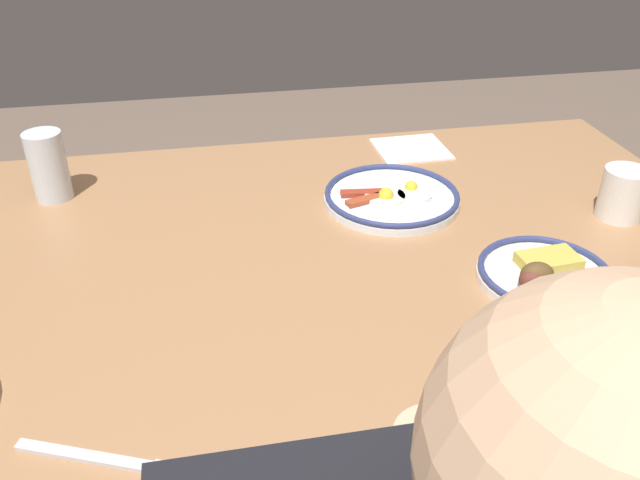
# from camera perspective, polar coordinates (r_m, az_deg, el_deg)

# --- Properties ---
(dining_table) EXTENTS (1.50, 0.93, 0.74)m
(dining_table) POSITION_cam_1_polar(r_m,az_deg,el_deg) (1.14, -0.61, -4.78)
(dining_table) COLOR #A1734C
(dining_table) RESTS_ON ground_plane
(plate_near_main) EXTENTS (0.25, 0.25, 0.04)m
(plate_near_main) POSITION_cam_1_polar(r_m,az_deg,el_deg) (1.23, 6.24, 3.74)
(plate_near_main) COLOR white
(plate_near_main) RESTS_ON dining_table
(plate_center_pancakes) EXTENTS (0.20, 0.20, 0.05)m
(plate_center_pancakes) POSITION_cam_1_polar(r_m,az_deg,el_deg) (1.05, 18.85, -2.85)
(plate_center_pancakes) COLOR white
(plate_center_pancakes) RESTS_ON dining_table
(coffee_mug) EXTENTS (0.11, 0.08, 0.09)m
(coffee_mug) POSITION_cam_1_polar(r_m,az_deg,el_deg) (1.28, 24.96, 3.72)
(coffee_mug) COLOR white
(coffee_mug) RESTS_ON dining_table
(drinking_glass) EXTENTS (0.07, 0.07, 0.13)m
(drinking_glass) POSITION_cam_1_polar(r_m,az_deg,el_deg) (1.32, -22.49, 5.71)
(drinking_glass) COLOR silver
(drinking_glass) RESTS_ON dining_table
(paper_napkin) EXTENTS (0.15, 0.14, 0.00)m
(paper_napkin) POSITION_cam_1_polar(r_m,az_deg,el_deg) (1.46, 7.92, 7.86)
(paper_napkin) COLOR white
(paper_napkin) RESTS_ON dining_table
(fork_near) EXTENTS (0.18, 0.09, 0.01)m
(fork_near) POSITION_cam_1_polar(r_m,az_deg,el_deg) (0.79, -18.73, -17.55)
(fork_near) COLOR silver
(fork_near) RESTS_ON dining_table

